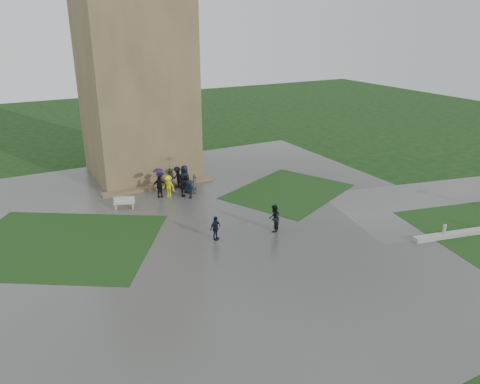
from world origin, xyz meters
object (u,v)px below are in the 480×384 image
tower (135,66)px  bench (124,203)px  pedestrian_mid (215,228)px  pedestrian_near (274,218)px

tower → bench: tower is taller
tower → bench: size_ratio=11.79×
tower → pedestrian_mid: (-0.06, -14.88, -8.23)m
bench → pedestrian_mid: bearing=-43.3°
tower → pedestrian_near: tower is taller
tower → bench: 11.84m
tower → bench: (-3.60, -7.37, -8.54)m
pedestrian_mid → bench: bearing=91.9°
bench → pedestrian_mid: size_ratio=1.01×
bench → tower: bearing=85.4°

